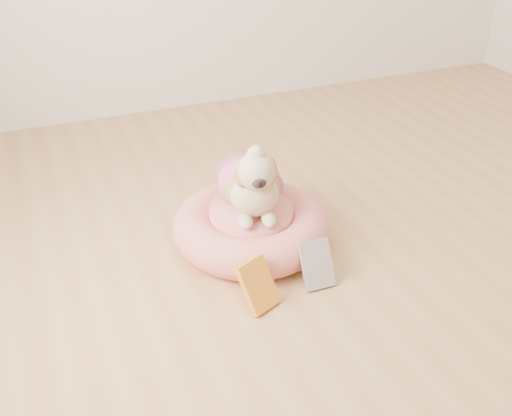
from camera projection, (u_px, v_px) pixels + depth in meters
name	position (u px, v px, depth m)	size (l,w,h in m)	color
floor	(483.00, 314.00, 1.92)	(4.50, 4.50, 0.00)	#B57C4B
pet_bed	(251.00, 226.00, 2.24)	(0.62, 0.62, 0.16)	#DB556A
dog	(251.00, 170.00, 2.13)	(0.30, 0.43, 0.32)	brown
book_yellow	(258.00, 285.00, 1.92)	(0.12, 0.02, 0.18)	gold
book_white	(317.00, 264.00, 2.02)	(0.11, 0.02, 0.17)	white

